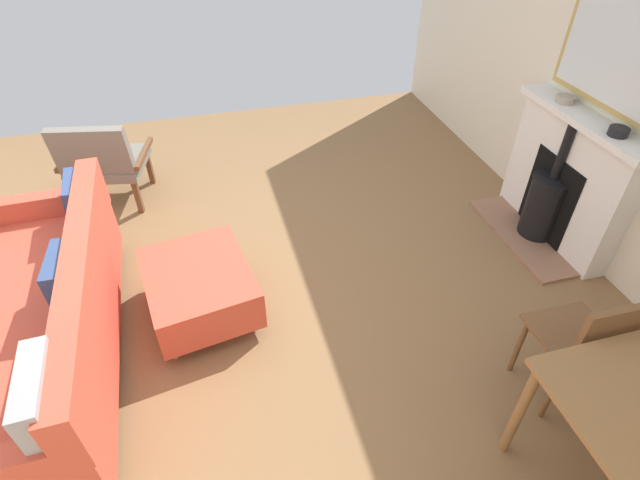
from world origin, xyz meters
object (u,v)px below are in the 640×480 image
Objects in this scene: fireplace at (560,186)px; mantel_bowl_near at (565,99)px; sofa at (44,323)px; mantel_bowl_far at (619,131)px; armchair_accent at (103,160)px; ottoman at (200,287)px; dining_chair_near_fireplace at (586,341)px.

mantel_bowl_near is at bearing -91.74° from fireplace.
mantel_bowl_near is 3.79m from sofa.
mantel_bowl_far is at bearing 91.52° from fireplace.
fireplace is 3.69m from sofa.
mantel_bowl_near is at bearing -170.93° from sofa.
mantel_bowl_far reaches higher than mantel_bowl_near.
armchair_accent is (-0.23, -1.71, 0.09)m from sofa.
armchair_accent is (3.45, -1.12, -0.61)m from mantel_bowl_near.
ottoman is (2.80, -0.14, -0.83)m from mantel_bowl_far.
sofa reaches higher than ottoman.
fireplace is 0.67m from mantel_bowl_far.
ottoman is (-0.89, -0.19, -0.12)m from sofa.
mantel_bowl_far is at bearing 154.33° from armchair_accent.
dining_chair_near_fireplace is (-1.93, 1.22, 0.28)m from ottoman.
fireplace is 2.80m from ottoman.
mantel_bowl_near is 0.16× the size of armchair_accent.
fireplace is 1.49× the size of armchair_accent.
dining_chair_near_fireplace is (0.86, 1.36, 0.05)m from fireplace.
fireplace is 1.44× the size of dining_chair_near_fireplace.
dining_chair_near_fireplace is (0.87, 1.61, -0.55)m from mantel_bowl_near.
armchair_accent is (0.66, -1.52, 0.22)m from ottoman.
armchair_accent is at bearing -66.53° from ottoman.
fireplace is 3.71m from armchair_accent.
fireplace is 0.65m from mantel_bowl_near.
dining_chair_near_fireplace is at bearing 51.07° from mantel_bowl_far.
ottoman is at bearing -167.72° from sofa.
fireplace is at bearing -122.27° from dining_chair_near_fireplace.
mantel_bowl_far is 3.75m from sofa.
fireplace reaches higher than ottoman.
mantel_bowl_near reaches higher than armchair_accent.
mantel_bowl_near is 2.94m from ottoman.
sofa is at bearing 9.07° from mantel_bowl_near.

